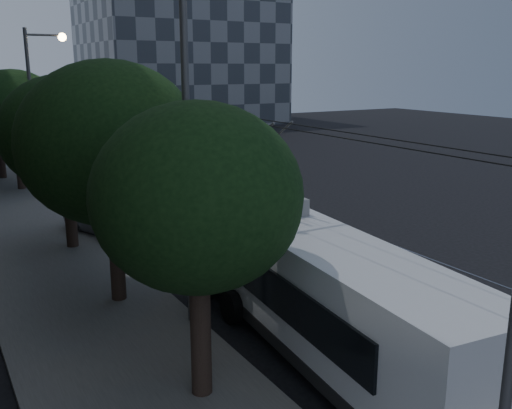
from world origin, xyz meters
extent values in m
plane|color=black|center=(0.00, 0.00, 0.00)|extent=(120.00, 120.00, 0.00)
cube|color=#66635F|center=(-7.50, 20.00, 0.07)|extent=(5.00, 90.00, 0.15)
cube|color=gray|center=(0.28, 20.00, 0.01)|extent=(0.08, 90.00, 0.02)
cube|color=gray|center=(1.72, 20.00, 0.01)|extent=(0.08, 90.00, 0.02)
cube|color=gray|center=(3.28, 20.00, 0.01)|extent=(0.08, 90.00, 0.02)
cube|color=gray|center=(4.72, 20.00, 0.01)|extent=(0.08, 90.00, 0.02)
cylinder|color=black|center=(-3.85, 20.00, 5.60)|extent=(0.02, 90.00, 0.02)
cylinder|color=black|center=(-3.15, 20.00, 5.60)|extent=(0.02, 90.00, 0.02)
cylinder|color=#555557|center=(-5.30, -10.00, 3.00)|extent=(0.14, 0.14, 6.00)
cylinder|color=#555557|center=(-5.30, 10.00, 3.00)|extent=(0.14, 0.14, 6.00)
cylinder|color=#555557|center=(-5.30, 30.00, 3.00)|extent=(0.14, 0.14, 6.00)
cube|color=#394049|center=(18.00, 55.00, 12.00)|extent=(22.00, 18.00, 24.00)
cube|color=silver|center=(-3.07, -3.21, 1.66)|extent=(3.41, 11.39, 2.66)
cube|color=black|center=(-3.07, -3.21, 0.47)|extent=(3.46, 11.43, 0.33)
cube|color=black|center=(-3.07, -2.74, 1.78)|extent=(3.26, 9.06, 0.98)
cube|color=black|center=(-3.07, 2.37, 1.87)|extent=(1.88, 0.25, 0.93)
cube|color=gray|center=(-3.07, -0.41, 3.22)|extent=(2.16, 2.23, 0.47)
cylinder|color=#555557|center=(-3.35, 0.57, 4.34)|extent=(0.06, 4.24, 2.57)
cylinder|color=#555557|center=(-2.79, 0.57, 4.34)|extent=(0.06, 4.24, 2.57)
cylinder|color=black|center=(-1.93, -6.80, 0.47)|extent=(0.28, 0.93, 0.93)
cylinder|color=black|center=(-4.21, -0.74, 0.47)|extent=(0.28, 0.93, 0.93)
cylinder|color=black|center=(-1.93, -0.74, 0.47)|extent=(0.28, 0.93, 0.93)
cylinder|color=black|center=(-4.21, 1.05, 0.47)|extent=(0.28, 0.93, 0.93)
cylinder|color=black|center=(-1.93, 1.05, 0.47)|extent=(0.28, 0.93, 0.93)
imported|color=#ACAEB4|center=(-4.30, 9.29, 0.71)|extent=(4.08, 5.64, 1.42)
imported|color=#BBBABF|center=(-2.70, 16.19, 0.61)|extent=(2.79, 3.84, 1.22)
imported|color=#B6B6BA|center=(-3.17, 22.64, 0.63)|extent=(2.11, 4.45, 1.25)
imported|color=silver|center=(-4.30, 25.84, 0.65)|extent=(1.97, 4.10, 1.30)
imported|color=silver|center=(-3.45, 31.72, 0.73)|extent=(2.26, 4.49, 1.47)
cylinder|color=black|center=(-6.50, -3.71, 1.44)|extent=(0.44, 0.44, 2.87)
ellipsoid|color=black|center=(-6.50, -3.71, 4.46)|extent=(4.24, 4.24, 3.82)
cylinder|color=black|center=(-6.50, 2.20, 1.45)|extent=(0.44, 0.44, 2.91)
ellipsoid|color=black|center=(-6.50, 2.20, 4.86)|extent=(5.22, 5.22, 4.69)
cylinder|color=black|center=(-6.50, 8.20, 1.39)|extent=(0.44, 0.44, 2.78)
ellipsoid|color=black|center=(-6.50, 8.20, 4.58)|extent=(4.78, 4.78, 4.31)
cylinder|color=black|center=(-6.50, 20.71, 1.25)|extent=(0.44, 0.44, 2.49)
ellipsoid|color=black|center=(-6.50, 20.71, 4.48)|extent=(5.30, 5.30, 4.77)
cylinder|color=black|center=(-7.00, 24.82, 1.40)|extent=(0.44, 0.44, 2.81)
cylinder|color=#555557|center=(-5.20, -0.26, 5.38)|extent=(0.20, 0.20, 10.76)
cylinder|color=#555557|center=(-5.80, 19.24, 4.49)|extent=(0.20, 0.20, 8.98)
cylinder|color=#555557|center=(-4.81, 19.24, 8.62)|extent=(1.98, 0.12, 0.12)
sphere|color=#FFD48C|center=(-3.91, 19.24, 8.53)|extent=(0.44, 0.44, 0.44)
camera|label=1|loc=(-11.05, -13.80, 6.98)|focal=40.00mm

